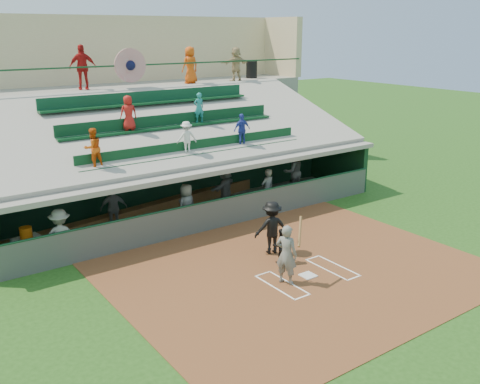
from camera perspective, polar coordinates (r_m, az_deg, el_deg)
ground at (r=16.41m, az=7.26°, el=-8.93°), size 100.00×100.00×0.00m
dirt_slab at (r=16.74m, az=6.09°, el=-8.31°), size 11.00×9.00×0.02m
home_plate at (r=16.40m, az=7.26°, el=-8.82°), size 0.43×0.43×0.03m
batters_box_chalk at (r=16.40m, az=7.26°, el=-8.86°), size 2.65×1.85×0.01m
dugout_floor at (r=21.44m, az=-5.00°, el=-2.48°), size 16.00×3.50×0.04m
concourse_slab at (r=26.73m, az=-12.56°, el=6.13°), size 20.00×3.00×4.60m
grandstand at (r=24.05m, az=-9.74°, el=5.02°), size 20.40×10.40×7.80m
batter_at_plate at (r=15.54m, az=5.00°, el=-6.63°), size 0.96×0.81×1.95m
catcher at (r=16.99m, az=4.37°, el=-5.73°), size 0.65×0.57×1.14m
home_umpire at (r=17.59m, az=3.41°, el=-3.78°), size 1.30×1.00×1.78m
dugout_bench at (r=22.41m, az=-6.35°, el=-0.98°), size 15.26×2.97×0.46m
white_table at (r=18.46m, az=-21.61°, el=-5.64°), size 0.98×0.82×0.75m
water_cooler at (r=18.19m, az=-21.87°, el=-4.08°), size 0.38×0.38×0.38m
dugout_player_a at (r=17.71m, az=-18.57°, el=-4.48°), size 1.29×0.98×1.77m
dugout_player_b at (r=20.06m, az=-13.31°, el=-1.70°), size 1.05×0.67×1.67m
dugout_player_c at (r=19.85m, az=-5.70°, el=-1.50°), size 0.94×0.76×1.68m
dugout_player_d at (r=21.86m, az=-1.57°, el=0.49°), size 1.72×1.27×1.80m
dugout_player_e at (r=21.80m, az=2.95°, el=0.30°), size 0.65×0.46×1.71m
dugout_player_f at (r=24.13m, az=5.71°, el=2.16°), size 1.09×0.94×1.94m
trash_bin at (r=29.72m, az=1.25°, el=12.92°), size 0.60×0.60×0.90m
concourse_staff_a at (r=24.72m, az=-16.43°, el=12.65°), size 1.21×0.71×1.93m
concourse_staff_b at (r=26.71m, az=-5.34°, el=13.33°), size 0.90×0.63×1.76m
concourse_staff_c at (r=28.08m, az=-0.44°, el=13.51°), size 1.58×0.51×1.70m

